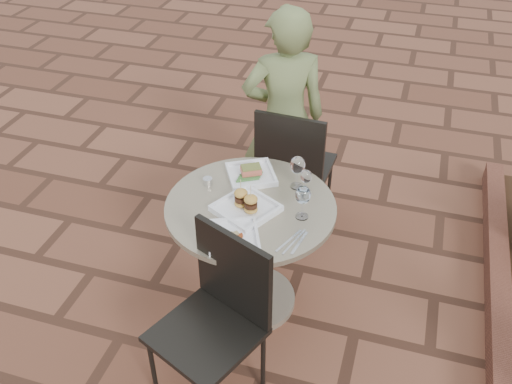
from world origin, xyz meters
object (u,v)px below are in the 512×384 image
(cafe_table, at_px, (251,240))
(plate_sliders, at_px, (246,206))
(chair_far, at_px, (293,161))
(chair_near, at_px, (219,309))
(plate_salmon, at_px, (251,174))
(plate_tuna, at_px, (233,236))
(diner, at_px, (284,119))

(cafe_table, distance_m, plate_sliders, 0.29)
(chair_far, xyz_separation_m, chair_near, (-0.03, -1.29, 0.00))
(chair_near, relative_size, plate_sliders, 2.48)
(plate_salmon, bearing_deg, plate_tuna, -82.19)
(plate_salmon, relative_size, plate_tuna, 1.06)
(diner, bearing_deg, plate_tuna, 67.62)
(chair_far, bearing_deg, diner, -53.31)
(chair_far, bearing_deg, cafe_table, 88.67)
(cafe_table, relative_size, plate_sliders, 2.40)
(chair_far, bearing_deg, plate_tuna, 89.71)
(cafe_table, relative_size, plate_salmon, 2.62)
(plate_salmon, relative_size, plate_sliders, 0.91)
(cafe_table, bearing_deg, plate_salmon, 106.93)
(plate_salmon, bearing_deg, chair_far, 74.95)
(chair_near, bearing_deg, cafe_table, 115.80)
(cafe_table, xyz_separation_m, plate_tuna, (-0.00, -0.28, 0.26))
(cafe_table, height_order, plate_tuna, plate_tuna)
(chair_far, bearing_deg, plate_salmon, 77.99)
(chair_far, distance_m, plate_sliders, 0.81)
(diner, bearing_deg, cafe_table, 68.60)
(chair_near, bearing_deg, plate_tuna, 118.72)
(diner, distance_m, plate_tuna, 1.17)
(cafe_table, xyz_separation_m, chair_far, (0.06, 0.72, 0.07))
(cafe_table, relative_size, chair_far, 0.97)
(plate_sliders, bearing_deg, diner, 92.95)
(cafe_table, bearing_deg, diner, 93.59)
(plate_tuna, bearing_deg, plate_salmon, 97.81)
(cafe_table, height_order, chair_far, chair_far)
(plate_salmon, height_order, plate_tuna, plate_salmon)
(chair_near, distance_m, plate_tuna, 0.35)
(diner, xyz_separation_m, plate_sliders, (0.05, -0.95, 0.02))
(chair_near, bearing_deg, chair_far, 111.92)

